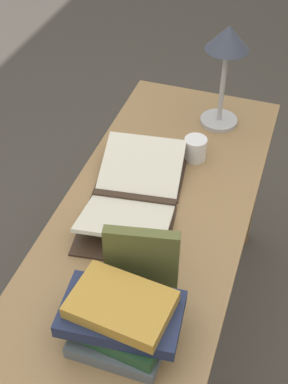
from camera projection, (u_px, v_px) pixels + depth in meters
name	position (u px, v px, depth m)	size (l,w,h in m)	color
ground_plane	(147.00, 353.00, 2.13)	(12.00, 12.00, 0.00)	#47423D
reading_desk	(148.00, 248.00, 1.70)	(1.57, 0.58, 0.74)	#937047
open_book	(134.00, 195.00, 1.68)	(0.56, 0.34, 0.09)	#38281E
book_stack_tall	(122.00, 319.00, 1.29)	(0.20, 0.30, 0.15)	slate
book_standing_upright	(142.00, 262.00, 1.37)	(0.07, 0.19, 0.22)	brown
reading_lamp	(227.00, 51.00, 1.82)	(0.15, 0.15, 0.39)	#ADADB2
coffee_mug	(195.00, 148.00, 1.83)	(0.11, 0.08, 0.08)	white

